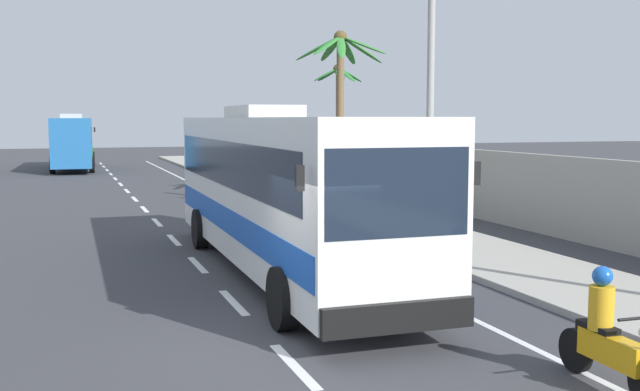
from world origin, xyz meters
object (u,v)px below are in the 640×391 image
object	(u,v)px
coach_bus_far_lane	(73,141)
pedestrian_midwalk	(327,184)
utility_pole_mid	(431,75)
palm_second	(341,79)
palm_nearest	(338,97)
motorcycle_beside_bus	(263,199)
coach_bus_foreground	(280,186)
motorcycle_trailing	(607,339)
pedestrian_near_kerb	(341,185)

from	to	relation	value
coach_bus_far_lane	pedestrian_midwalk	size ratio (longest dim) A/B	6.76
utility_pole_mid	palm_second	bearing A→B (deg)	92.44
palm_nearest	motorcycle_beside_bus	bearing A→B (deg)	-121.77
motorcycle_beside_bus	coach_bus_foreground	bearing A→B (deg)	-102.71
pedestrian_midwalk	palm_nearest	xyz separation A→B (m)	(4.33, 10.18, 3.54)
motorcycle_trailing	utility_pole_mid	world-z (taller)	utility_pole_mid
coach_bus_foreground	utility_pole_mid	xyz separation A→B (m)	(6.85, 6.00, 2.89)
palm_second	pedestrian_near_kerb	bearing A→B (deg)	-110.85
coach_bus_foreground	motorcycle_trailing	bearing A→B (deg)	-76.93
pedestrian_midwalk	utility_pole_mid	world-z (taller)	utility_pole_mid
coach_bus_far_lane	palm_second	bearing A→B (deg)	-66.20
pedestrian_near_kerb	pedestrian_midwalk	distance (m)	1.07
palm_nearest	motorcycle_trailing	bearing A→B (deg)	-104.23
coach_bus_far_lane	motorcycle_trailing	size ratio (longest dim) A/B	5.55
utility_pole_mid	palm_nearest	world-z (taller)	utility_pole_mid
motorcycle_beside_bus	palm_nearest	world-z (taller)	palm_nearest
coach_bus_foreground	palm_second	size ratio (longest dim) A/B	1.78
utility_pole_mid	palm_second	distance (m)	7.31
motorcycle_trailing	palm_second	size ratio (longest dim) A/B	0.28
pedestrian_midwalk	palm_nearest	world-z (taller)	palm_nearest
palm_second	palm_nearest	bearing A→B (deg)	69.82
coach_bus_foreground	motorcycle_trailing	xyz separation A→B (m)	(1.91, -8.22, -1.30)
coach_bus_foreground	palm_second	distance (m)	15.14
pedestrian_near_kerb	palm_nearest	distance (m)	12.49
motorcycle_trailing	pedestrian_midwalk	size ratio (longest dim) A/B	1.22
pedestrian_near_kerb	palm_nearest	size ratio (longest dim) A/B	0.27
coach_bus_far_lane	palm_second	world-z (taller)	palm_second
coach_bus_far_lane	utility_pole_mid	bearing A→B (deg)	-70.93
coach_bus_foreground	utility_pole_mid	bearing A→B (deg)	41.21
palm_second	motorcycle_trailing	bearing A→B (deg)	-102.14
pedestrian_near_kerb	palm_second	world-z (taller)	palm_second
coach_bus_far_lane	palm_nearest	size ratio (longest dim) A/B	1.74
coach_bus_far_lane	pedestrian_midwalk	bearing A→B (deg)	-71.85
motorcycle_trailing	utility_pole_mid	distance (m)	15.62
motorcycle_beside_bus	pedestrian_midwalk	distance (m)	3.21
pedestrian_near_kerb	coach_bus_far_lane	bearing A→B (deg)	68.87
motorcycle_trailing	pedestrian_midwalk	bearing A→B (deg)	80.94
utility_pole_mid	palm_nearest	distance (m)	14.74
utility_pole_mid	coach_bus_foreground	bearing A→B (deg)	-138.79
motorcycle_beside_bus	palm_second	size ratio (longest dim) A/B	0.28
coach_bus_far_lane	palm_nearest	world-z (taller)	palm_nearest
pedestrian_midwalk	palm_second	xyz separation A→B (m)	(1.66, 2.92, 4.08)
utility_pole_mid	pedestrian_midwalk	bearing A→B (deg)	114.29
motorcycle_beside_bus	pedestrian_midwalk	world-z (taller)	pedestrian_midwalk
palm_nearest	palm_second	distance (m)	7.75
motorcycle_beside_bus	pedestrian_midwalk	size ratio (longest dim) A/B	1.22
motorcycle_beside_bus	motorcycle_trailing	xyz separation A→B (m)	(-0.11, -17.16, -0.02)
pedestrian_midwalk	coach_bus_far_lane	bearing A→B (deg)	-101.04
coach_bus_foreground	pedestrian_near_kerb	distance (m)	10.62
motorcycle_beside_bus	palm_nearest	size ratio (longest dim) A/B	0.31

